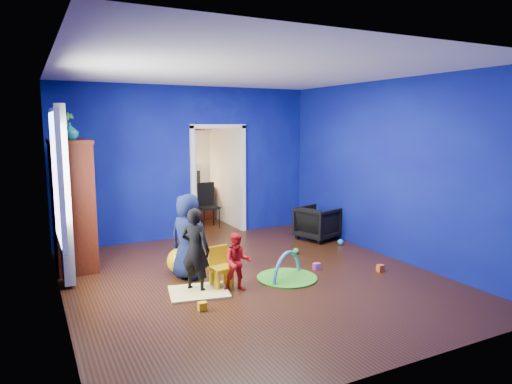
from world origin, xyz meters
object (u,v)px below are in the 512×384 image
armchair (318,223)px  crt_tv (75,201)px  toddler_red (238,262)px  study_desk (194,203)px  folding_chair (209,206)px  hopper_ball (180,261)px  tv_armoire (72,204)px  child_navy (188,237)px  kid_chair (221,270)px  play_mat (287,278)px  child_black (195,250)px  vase (70,131)px

armchair → crt_tv: (-4.26, 0.32, 0.70)m
toddler_red → study_desk: bearing=95.2°
folding_chair → hopper_ball: bearing=-119.2°
crt_tv → study_desk: (2.76, 2.49, -0.65)m
tv_armoire → crt_tv: 0.06m
child_navy → kid_chair: size_ratio=2.44×
child_navy → play_mat: child_navy is taller
child_black → folding_chair: child_black is taller
play_mat → study_desk: size_ratio=0.98×
child_black → play_mat: bearing=-137.4°
kid_chair → folding_chair: bearing=65.6°
vase → hopper_ball: 2.45m
toddler_red → crt_tv: 2.82m
kid_chair → child_navy: bearing=109.6°
play_mat → child_black: bearing=174.0°
folding_chair → child_black: bearing=-113.7°
hopper_ball → kid_chair: bearing=-68.5°
tv_armoire → crt_tv: (0.04, 0.00, 0.04)m
tv_armoire → play_mat: 3.44m
toddler_red → folding_chair: 3.77m
kid_chair → study_desk: 4.54m
child_navy → toddler_red: (0.42, -0.77, -0.22)m
kid_chair → folding_chair: size_ratio=0.54×
kid_chair → folding_chair: 3.63m
play_mat → tv_armoire: bearing=142.8°
child_black → play_mat: (1.32, -0.14, -0.55)m
armchair → toddler_red: size_ratio=0.89×
toddler_red → play_mat: size_ratio=0.91×
toddler_red → study_desk: 4.70m
child_black → kid_chair: (0.34, -0.05, -0.31)m
child_black → tv_armoire: bearing=-6.2°
child_navy → hopper_ball: 0.49m
kid_chair → play_mat: kid_chair is taller
toddler_red → armchair: bearing=53.0°
child_black → tv_armoire: (-1.31, 1.86, 0.42)m
child_black → play_mat: size_ratio=1.30×
hopper_ball → crt_tv: bearing=140.0°
child_black → crt_tv: 2.30m
play_mat → folding_chair: size_ratio=0.94×
toddler_red → folding_chair: bearing=92.1°
tv_armoire → folding_chair: 3.23m
crt_tv → kid_chair: crt_tv is taller
armchair → child_navy: size_ratio=0.57×
vase → folding_chair: bearing=33.2°
folding_chair → child_navy: bearing=-116.2°
child_black → crt_tv: size_ratio=1.60×
crt_tv → toddler_red: bearing=-50.0°
child_black → folding_chair: bearing=-65.1°
vase → armchair: bearing=-0.3°
child_navy → folding_chair: 3.20m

